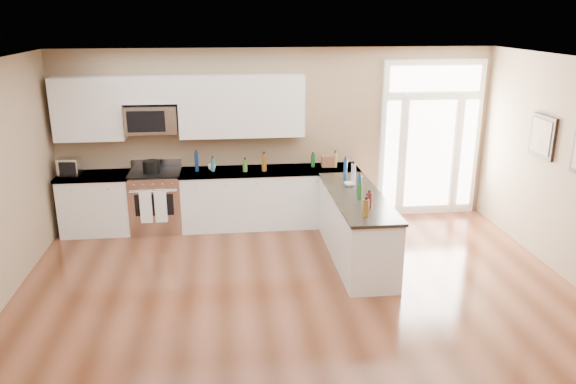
{
  "coord_description": "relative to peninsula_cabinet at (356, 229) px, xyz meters",
  "views": [
    {
      "loc": [
        -0.84,
        -4.88,
        3.31
      ],
      "look_at": [
        -0.06,
        2.0,
        1.09
      ],
      "focal_mm": 35.0,
      "sensor_mm": 36.0,
      "label": 1
    }
  ],
  "objects": [
    {
      "name": "ground",
      "position": [
        -0.93,
        -2.24,
        -0.43
      ],
      "size": [
        8.0,
        8.0,
        0.0
      ],
      "primitive_type": "plane",
      "color": "#502816"
    },
    {
      "name": "room_shell",
      "position": [
        -0.93,
        -2.24,
        1.27
      ],
      "size": [
        8.0,
        8.0,
        8.0
      ],
      "color": "#947C5E",
      "rests_on": "ground"
    },
    {
      "name": "back_cabinet_left",
      "position": [
        -3.8,
        1.45,
        0.0
      ],
      "size": [
        1.1,
        0.66,
        0.94
      ],
      "color": "white",
      "rests_on": "ground"
    },
    {
      "name": "back_cabinet_right",
      "position": [
        -1.08,
        1.45,
        0.0
      ],
      "size": [
        2.85,
        0.66,
        0.94
      ],
      "color": "white",
      "rests_on": "ground"
    },
    {
      "name": "peninsula_cabinet",
      "position": [
        0.0,
        0.0,
        0.0
      ],
      "size": [
        0.69,
        2.32,
        0.94
      ],
      "color": "white",
      "rests_on": "ground"
    },
    {
      "name": "upper_cabinet_left",
      "position": [
        -3.81,
        1.59,
        1.49
      ],
      "size": [
        1.04,
        0.33,
        0.95
      ],
      "primitive_type": "cube",
      "color": "white",
      "rests_on": "room_shell"
    },
    {
      "name": "upper_cabinet_right",
      "position": [
        -1.5,
        1.59,
        1.49
      ],
      "size": [
        1.94,
        0.33,
        0.95
      ],
      "primitive_type": "cube",
      "color": "white",
      "rests_on": "room_shell"
    },
    {
      "name": "upper_cabinet_short",
      "position": [
        -2.88,
        1.59,
        1.77
      ],
      "size": [
        0.82,
        0.33,
        0.4
      ],
      "primitive_type": "cube",
      "color": "white",
      "rests_on": "room_shell"
    },
    {
      "name": "microwave",
      "position": [
        -2.88,
        1.56,
        1.33
      ],
      "size": [
        0.78,
        0.41,
        0.42
      ],
      "color": "silver",
      "rests_on": "room_shell"
    },
    {
      "name": "entry_door",
      "position": [
        1.62,
        1.71,
        0.87
      ],
      "size": [
        1.7,
        0.1,
        2.6
      ],
      "color": "white",
      "rests_on": "ground"
    },
    {
      "name": "wall_art_near",
      "position": [
        2.54,
        -0.04,
        1.27
      ],
      "size": [
        0.05,
        0.58,
        0.58
      ],
      "color": "black",
      "rests_on": "room_shell"
    },
    {
      "name": "kitchen_range",
      "position": [
        -2.88,
        1.45,
        0.04
      ],
      "size": [
        0.79,
        0.7,
        1.08
      ],
      "color": "silver",
      "rests_on": "ground"
    },
    {
      "name": "stockpot",
      "position": [
        -2.92,
        1.43,
        0.62
      ],
      "size": [
        0.31,
        0.31,
        0.2
      ],
      "primitive_type": "cylinder",
      "rotation": [
        0.0,
        0.0,
        -0.21
      ],
      "color": "black",
      "rests_on": "kitchen_range"
    },
    {
      "name": "toaster_oven",
      "position": [
        -4.14,
        1.45,
        0.64
      ],
      "size": [
        0.34,
        0.28,
        0.27
      ],
      "primitive_type": "cube",
      "rotation": [
        0.0,
        0.0,
        -0.1
      ],
      "color": "silver",
      "rests_on": "back_cabinet_left"
    },
    {
      "name": "cardboard_box",
      "position": [
        -0.13,
        1.52,
        0.59
      ],
      "size": [
        0.23,
        0.18,
        0.18
      ],
      "primitive_type": "cube",
      "rotation": [
        0.0,
        0.0,
        -0.08
      ],
      "color": "brown",
      "rests_on": "back_cabinet_right"
    },
    {
      "name": "bowl_left",
      "position": [
        -4.17,
        1.58,
        0.53
      ],
      "size": [
        0.18,
        0.18,
        0.04
      ],
      "primitive_type": "imported",
      "rotation": [
        0.0,
        0.0,
        -0.04
      ],
      "color": "white",
      "rests_on": "back_cabinet_left"
    },
    {
      "name": "bowl_peninsula",
      "position": [
        -0.01,
        0.42,
        0.53
      ],
      "size": [
        0.15,
        0.15,
        0.05
      ],
      "primitive_type": "imported",
      "rotation": [
        0.0,
        0.0,
        -0.0
      ],
      "color": "white",
      "rests_on": "peninsula_cabinet"
    },
    {
      "name": "cup_counter",
      "position": [
        -1.99,
        1.5,
        0.55
      ],
      "size": [
        0.14,
        0.14,
        0.09
      ],
      "primitive_type": "imported",
      "rotation": [
        0.0,
        0.0,
        0.21
      ],
      "color": "white",
      "rests_on": "back_cabinet_right"
    },
    {
      "name": "counter_bottles",
      "position": [
        -0.58,
        0.65,
        0.63
      ],
      "size": [
        2.33,
        2.43,
        0.32
      ],
      "color": "#19591E",
      "rests_on": "back_cabinet_right"
    }
  ]
}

